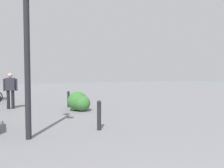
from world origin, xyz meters
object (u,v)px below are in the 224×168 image
object	(u,v)px
lamppost	(27,32)
bollard_mid	(68,99)
bollard_near	(99,115)
pedestrian	(10,88)

from	to	relation	value
lamppost	bollard_mid	distance (m)	5.39
lamppost	bollard_near	distance (m)	2.91
pedestrian	bollard_near	world-z (taller)	pedestrian
pedestrian	bollard_mid	world-z (taller)	pedestrian
lamppost	bollard_mid	size ratio (longest dim) A/B	4.87
lamppost	pedestrian	size ratio (longest dim) A/B	2.33
pedestrian	bollard_mid	xyz separation A→B (m)	(-0.71, -2.62, -0.56)
pedestrian	bollard_mid	size ratio (longest dim) A/B	2.09
pedestrian	bollard_mid	bearing A→B (deg)	-105.22
lamppost	bollard_near	size ratio (longest dim) A/B	4.58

